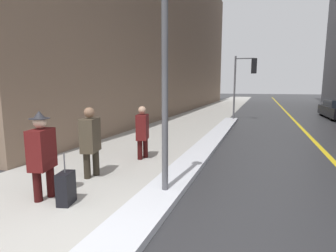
{
  "coord_description": "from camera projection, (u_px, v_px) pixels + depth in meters",
  "views": [
    {
      "loc": [
        1.96,
        -2.65,
        2.11
      ],
      "look_at": [
        -0.4,
        4.0,
        1.05
      ],
      "focal_mm": 28.0,
      "sensor_mm": 36.0,
      "label": 1
    }
  ],
  "objects": [
    {
      "name": "ground_plane",
      "position": [
        95.0,
        249.0,
        3.43
      ],
      "size": [
        160.0,
        160.0,
        0.0
      ],
      "primitive_type": "plane",
      "color": "#2D2D30"
    },
    {
      "name": "pedestrian_trailing",
      "position": [
        90.0,
        139.0,
        6.04
      ],
      "size": [
        0.43,
        0.59,
        1.65
      ],
      "rotation": [
        0.0,
        0.0,
        -1.33
      ],
      "color": "#2A241B",
      "rests_on": "ground"
    },
    {
      "name": "snow_bank_curb",
      "position": [
        208.0,
        144.0,
        9.46
      ],
      "size": [
        0.76,
        15.89,
        0.13
      ],
      "color": "silver",
      "rests_on": "ground"
    },
    {
      "name": "pedestrian_in_fedora",
      "position": [
        42.0,
        152.0,
        4.82
      ],
      "size": [
        0.42,
        0.57,
        1.68
      ],
      "rotation": [
        0.0,
        0.0,
        -1.33
      ],
      "color": "#340C0C",
      "rests_on": "ground"
    },
    {
      "name": "pedestrian_nearside",
      "position": [
        142.0,
        130.0,
        7.62
      ],
      "size": [
        0.41,
        0.56,
        1.56
      ],
      "rotation": [
        0.0,
        0.0,
        -1.33
      ],
      "color": "#340C0C",
      "rests_on": "ground"
    },
    {
      "name": "traffic_light_near",
      "position": [
        246.0,
        74.0,
        15.98
      ],
      "size": [
        1.3,
        0.45,
        3.96
      ],
      "rotation": [
        0.0,
        0.0,
        0.17
      ],
      "color": "#515156",
      "rests_on": "ground"
    },
    {
      "name": "rolling_suitcase",
      "position": [
        66.0,
        188.0,
        4.7
      ],
      "size": [
        0.3,
        0.4,
        0.95
      ],
      "rotation": [
        0.0,
        0.0,
        -1.33
      ],
      "color": "black",
      "rests_on": "ground"
    },
    {
      "name": "road_centre_stripe",
      "position": [
        295.0,
        121.0,
        16.08
      ],
      "size": [
        0.16,
        80.0,
        0.0
      ],
      "color": "gold",
      "rests_on": "ground"
    },
    {
      "name": "building_facade_left",
      "position": [
        158.0,
        30.0,
        23.33
      ],
      "size": [
        6.0,
        36.0,
        14.22
      ],
      "color": "#846B56",
      "rests_on": "ground"
    },
    {
      "name": "lamp_post",
      "position": [
        165.0,
        63.0,
        4.75
      ],
      "size": [
        0.28,
        0.28,
        4.15
      ],
      "color": "#515156",
      "rests_on": "ground"
    },
    {
      "name": "sidewalk_slab",
      "position": [
        199.0,
        118.0,
        18.07
      ],
      "size": [
        4.0,
        80.0,
        0.01
      ],
      "color": "#B2AFA8",
      "rests_on": "ground"
    }
  ]
}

